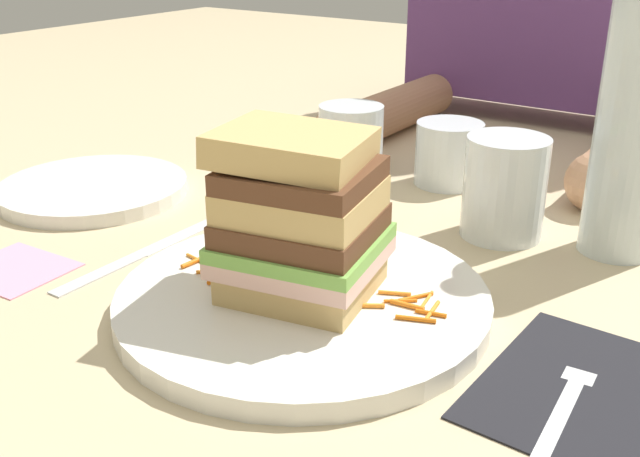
# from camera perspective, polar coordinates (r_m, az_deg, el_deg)

# --- Properties ---
(ground_plane) EXTENTS (3.00, 3.00, 0.00)m
(ground_plane) POSITION_cam_1_polar(r_m,az_deg,el_deg) (0.59, -0.43, -5.65)
(ground_plane) COLOR #C6B289
(main_plate) EXTENTS (0.29, 0.29, 0.02)m
(main_plate) POSITION_cam_1_polar(r_m,az_deg,el_deg) (0.57, -1.71, -5.41)
(main_plate) COLOR white
(main_plate) RESTS_ON ground_plane
(sandwich) EXTENTS (0.13, 0.13, 0.13)m
(sandwich) POSITION_cam_1_polar(r_m,az_deg,el_deg) (0.54, -1.84, 1.00)
(sandwich) COLOR tan
(sandwich) RESTS_ON main_plate
(carrot_shred_0) EXTENTS (0.01, 0.02, 0.00)m
(carrot_shred_0) POSITION_cam_1_polar(r_m,az_deg,el_deg) (0.62, -8.40, -2.21)
(carrot_shred_0) COLOR orange
(carrot_shred_0) RESTS_ON main_plate
(carrot_shred_1) EXTENTS (0.01, 0.03, 0.00)m
(carrot_shred_1) POSITION_cam_1_polar(r_m,az_deg,el_deg) (0.62, -9.66, -2.51)
(carrot_shred_1) COLOR orange
(carrot_shred_1) RESTS_ON main_plate
(carrot_shred_2) EXTENTS (0.02, 0.01, 0.00)m
(carrot_shred_2) POSITION_cam_1_polar(r_m,az_deg,el_deg) (0.61, -8.08, -2.51)
(carrot_shred_2) COLOR orange
(carrot_shred_2) RESTS_ON main_plate
(carrot_shred_3) EXTENTS (0.02, 0.01, 0.00)m
(carrot_shred_3) POSITION_cam_1_polar(r_m,az_deg,el_deg) (0.62, -7.63, -2.25)
(carrot_shred_3) COLOR orange
(carrot_shred_3) RESTS_ON main_plate
(carrot_shred_4) EXTENTS (0.02, 0.02, 0.00)m
(carrot_shred_4) POSITION_cam_1_polar(r_m,az_deg,el_deg) (0.60, -8.54, -3.24)
(carrot_shred_4) COLOR orange
(carrot_shred_4) RESTS_ON main_plate
(carrot_shred_5) EXTENTS (0.02, 0.02, 0.00)m
(carrot_shred_5) POSITION_cam_1_polar(r_m,az_deg,el_deg) (0.59, -8.47, -3.73)
(carrot_shred_5) COLOR orange
(carrot_shred_5) RESTS_ON main_plate
(carrot_shred_6) EXTENTS (0.02, 0.01, 0.00)m
(carrot_shred_6) POSITION_cam_1_polar(r_m,az_deg,el_deg) (0.62, -9.56, -2.32)
(carrot_shred_6) COLOR orange
(carrot_shred_6) RESTS_ON main_plate
(carrot_shred_7) EXTENTS (0.02, 0.01, 0.00)m
(carrot_shred_7) POSITION_cam_1_polar(r_m,az_deg,el_deg) (0.54, 8.58, -6.50)
(carrot_shred_7) COLOR orange
(carrot_shred_7) RESTS_ON main_plate
(carrot_shred_8) EXTENTS (0.03, 0.01, 0.00)m
(carrot_shred_8) POSITION_cam_1_polar(r_m,az_deg,el_deg) (0.53, 7.41, -6.95)
(carrot_shred_8) COLOR orange
(carrot_shred_8) RESTS_ON main_plate
(carrot_shred_9) EXTENTS (0.02, 0.01, 0.00)m
(carrot_shred_9) POSITION_cam_1_polar(r_m,az_deg,el_deg) (0.56, 5.79, -5.00)
(carrot_shred_9) COLOR orange
(carrot_shred_9) RESTS_ON main_plate
(carrot_shred_10) EXTENTS (0.02, 0.02, 0.00)m
(carrot_shred_10) POSITION_cam_1_polar(r_m,az_deg,el_deg) (0.55, 6.24, -5.57)
(carrot_shred_10) COLOR orange
(carrot_shred_10) RESTS_ON main_plate
(carrot_shred_11) EXTENTS (0.01, 0.03, 0.00)m
(carrot_shred_11) POSITION_cam_1_polar(r_m,az_deg,el_deg) (0.55, 8.20, -5.55)
(carrot_shred_11) COLOR orange
(carrot_shred_11) RESTS_ON main_plate
(carrot_shred_12) EXTENTS (0.03, 0.01, 0.00)m
(carrot_shred_12) POSITION_cam_1_polar(r_m,az_deg,el_deg) (0.55, 6.76, -5.90)
(carrot_shred_12) COLOR orange
(carrot_shred_12) RESTS_ON main_plate
(carrot_shred_13) EXTENTS (0.01, 0.03, 0.00)m
(carrot_shred_13) POSITION_cam_1_polar(r_m,az_deg,el_deg) (0.54, 8.67, -6.30)
(carrot_shred_13) COLOR orange
(carrot_shred_13) RESTS_ON main_plate
(carrot_shred_14) EXTENTS (0.02, 0.03, 0.00)m
(carrot_shred_14) POSITION_cam_1_polar(r_m,az_deg,el_deg) (0.56, 7.42, -5.27)
(carrot_shred_14) COLOR orange
(carrot_shred_14) RESTS_ON main_plate
(carrot_shred_15) EXTENTS (0.02, 0.01, 0.00)m
(carrot_shred_15) POSITION_cam_1_polar(r_m,az_deg,el_deg) (0.54, 3.92, -5.97)
(carrot_shred_15) COLOR orange
(carrot_shred_15) RESTS_ON main_plate
(napkin_dark) EXTENTS (0.11, 0.16, 0.00)m
(napkin_dark) POSITION_cam_1_polar(r_m,az_deg,el_deg) (0.52, 19.19, -11.16)
(napkin_dark) COLOR black
(napkin_dark) RESTS_ON ground_plane
(fork) EXTENTS (0.03, 0.17, 0.00)m
(fork) POSITION_cam_1_polar(r_m,az_deg,el_deg) (0.50, 18.64, -12.17)
(fork) COLOR silver
(fork) RESTS_ON napkin_dark
(knife) EXTENTS (0.02, 0.20, 0.00)m
(knife) POSITION_cam_1_polar(r_m,az_deg,el_deg) (0.68, -13.70, -1.91)
(knife) COLOR silver
(knife) RESTS_ON ground_plane
(juice_glass) EXTENTS (0.08, 0.08, 0.10)m
(juice_glass) POSITION_cam_1_polar(r_m,az_deg,el_deg) (0.71, 14.03, 2.67)
(juice_glass) COLOR white
(juice_glass) RESTS_ON ground_plane
(water_bottle) EXTENTS (0.07, 0.07, 0.29)m
(water_bottle) POSITION_cam_1_polar(r_m,az_deg,el_deg) (0.68, 23.39, 8.66)
(water_bottle) COLOR silver
(water_bottle) RESTS_ON ground_plane
(empty_tumbler_0) EXTENTS (0.07, 0.07, 0.07)m
(empty_tumbler_0) POSITION_cam_1_polar(r_m,az_deg,el_deg) (0.84, 9.91, 5.73)
(empty_tumbler_0) COLOR silver
(empty_tumbler_0) RESTS_ON ground_plane
(empty_tumbler_1) EXTENTS (0.07, 0.07, 0.08)m
(empty_tumbler_1) POSITION_cam_1_polar(r_m,az_deg,el_deg) (0.86, 2.40, 6.80)
(empty_tumbler_1) COLOR silver
(empty_tumbler_1) RESTS_ON ground_plane
(side_plate) EXTENTS (0.20, 0.20, 0.01)m
(side_plate) POSITION_cam_1_polar(r_m,az_deg,el_deg) (0.84, -17.11, 2.98)
(side_plate) COLOR white
(side_plate) RESTS_ON ground_plane
(napkin_pink) EXTENTS (0.09, 0.08, 0.00)m
(napkin_pink) POSITION_cam_1_polar(r_m,az_deg,el_deg) (0.69, -22.53, -2.87)
(napkin_pink) COLOR pink
(napkin_pink) RESTS_ON ground_plane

